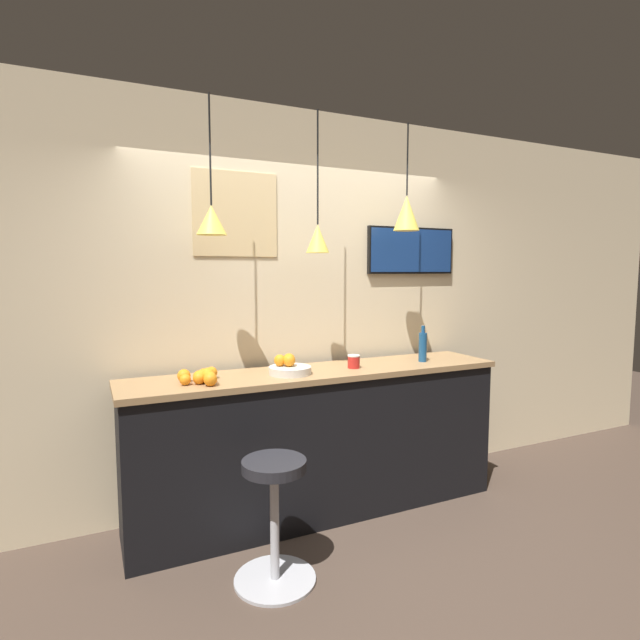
% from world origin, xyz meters
% --- Properties ---
extents(ground_plane, '(14.00, 14.00, 0.00)m').
position_xyz_m(ground_plane, '(0.00, 0.00, 0.00)').
color(ground_plane, '#47382D').
extents(back_wall, '(8.00, 0.06, 2.90)m').
position_xyz_m(back_wall, '(0.00, 1.06, 1.45)').
color(back_wall, beige).
rests_on(back_wall, ground_plane).
extents(service_counter, '(2.69, 0.55, 1.03)m').
position_xyz_m(service_counter, '(0.00, 0.67, 0.52)').
color(service_counter, black).
rests_on(service_counter, ground_plane).
extents(bar_stool, '(0.46, 0.46, 0.70)m').
position_xyz_m(bar_stool, '(-0.57, 0.05, 0.43)').
color(bar_stool, '#B7B7BC').
rests_on(bar_stool, ground_plane).
extents(fruit_bowl, '(0.28, 0.28, 0.14)m').
position_xyz_m(fruit_bowl, '(-0.25, 0.63, 1.08)').
color(fruit_bowl, beige).
rests_on(fruit_bowl, service_counter).
extents(orange_pile, '(0.26, 0.29, 0.08)m').
position_xyz_m(orange_pile, '(-0.82, 0.63, 1.07)').
color(orange_pile, orange).
rests_on(orange_pile, service_counter).
extents(juice_bottle, '(0.06, 0.06, 0.28)m').
position_xyz_m(juice_bottle, '(0.84, 0.63, 1.15)').
color(juice_bottle, navy).
rests_on(juice_bottle, service_counter).
extents(spread_jar, '(0.09, 0.09, 0.09)m').
position_xyz_m(spread_jar, '(0.24, 0.63, 1.08)').
color(spread_jar, red).
rests_on(spread_jar, service_counter).
extents(pendant_lamp_left, '(0.19, 0.19, 0.86)m').
position_xyz_m(pendant_lamp_left, '(-0.73, 0.71, 2.04)').
color(pendant_lamp_left, black).
extents(pendant_lamp_middle, '(0.16, 0.16, 0.96)m').
position_xyz_m(pendant_lamp_middle, '(0.00, 0.71, 1.95)').
color(pendant_lamp_middle, black).
extents(pendant_lamp_right, '(0.19, 0.19, 0.78)m').
position_xyz_m(pendant_lamp_right, '(0.73, 0.71, 2.15)').
color(pendant_lamp_right, black).
extents(mounted_tv, '(0.82, 0.04, 0.38)m').
position_xyz_m(mounted_tv, '(0.99, 1.00, 1.89)').
color(mounted_tv, black).
extents(wall_poster, '(0.60, 0.01, 0.59)m').
position_xyz_m(wall_poster, '(-0.49, 1.02, 2.12)').
color(wall_poster, '#DBBC84').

